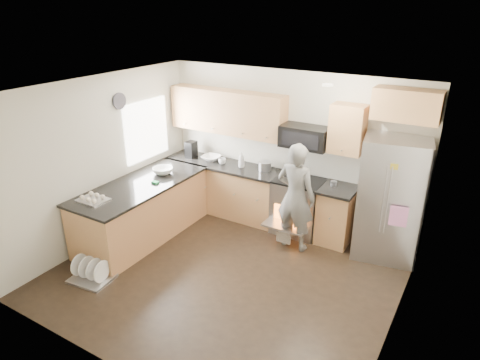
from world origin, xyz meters
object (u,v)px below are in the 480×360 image
Objects in this scene: refrigerator at (390,199)px; dish_rack at (91,274)px; stove_range at (299,194)px; person at (296,197)px.

refrigerator is 3.04× the size of dish_rack.
person is (0.15, -0.49, 0.18)m from stove_range.
stove_range is at bearing 170.30° from refrigerator.
refrigerator reaches higher than dish_rack.
person is at bearing -168.55° from refrigerator.
dish_rack is at bearing -124.51° from stove_range.
refrigerator reaches higher than person.
stove_range reaches higher than dish_rack.
refrigerator is 1.08× the size of person.
refrigerator is at bearing -154.67° from person.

